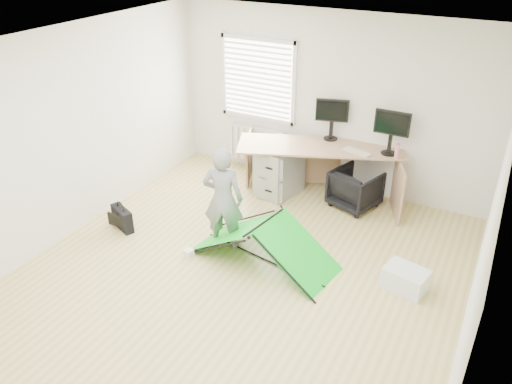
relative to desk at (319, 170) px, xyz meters
The scene contains 17 objects.
ground 2.35m from the desk, 91.61° to the right, with size 5.50×5.50×0.00m, color tan.
back_wall 1.03m from the desk, 98.43° to the left, with size 5.00×0.02×2.70m, color silver.
window 1.74m from the desk, 162.52° to the left, with size 1.20×0.06×1.20m, color silver.
radiator 1.32m from the desk, 164.18° to the left, with size 1.00×0.12×0.60m, color silver.
desk is the anchor object (origin of this frame).
filing_cabinet 0.60m from the desk, 157.00° to the right, with size 0.50×0.67×0.78m, color #98999D.
monitor_left 0.72m from the desk, 80.97° to the left, with size 0.49×0.11×0.47m, color black.
monitor_right 1.18m from the desk, 10.12° to the left, with size 0.50×0.11×0.48m, color black.
keyboard 0.70m from the desk, ahead, with size 0.42×0.14×0.02m, color beige.
thermos 1.23m from the desk, ahead, with size 0.06×0.06×0.22m, color #D37684.
office_chair 0.63m from the desk, ahead, with size 0.62×0.64×0.58m, color black.
person 1.97m from the desk, 106.56° to the right, with size 0.51×0.34×1.40m, color slate.
kite 1.92m from the desk, 88.77° to the right, with size 1.80×0.79×0.56m, color green, non-canonical shape.
storage_crate 2.40m from the desk, 43.11° to the right, with size 0.48×0.33×0.27m, color silver.
tote_bag 0.94m from the desk, behind, with size 0.28×0.12×0.34m, color teal.
laptop_bag 2.98m from the desk, 132.85° to the right, with size 0.42×0.13×0.31m, color black.
white_box 2.47m from the desk, 109.81° to the right, with size 0.10×0.10×0.10m, color silver.
Camera 1 is at (2.43, -4.16, 3.79)m, focal length 35.00 mm.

